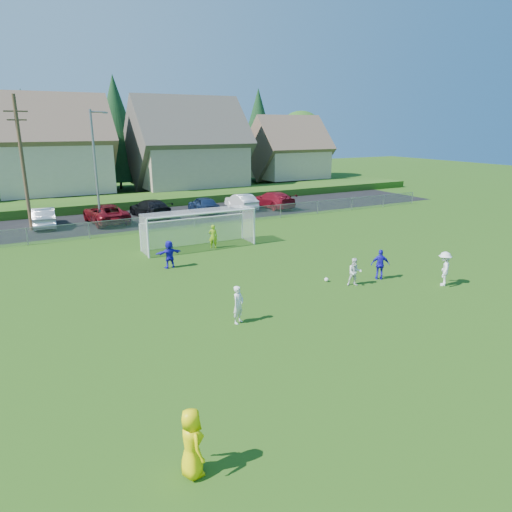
% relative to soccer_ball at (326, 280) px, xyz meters
% --- Properties ---
extents(ground, '(160.00, 160.00, 0.00)m').
position_rel_soccer_ball_xyz_m(ground, '(-3.24, -6.30, -0.11)').
color(ground, '#193D0C').
rests_on(ground, ground).
extents(asphalt_lot, '(60.00, 60.00, 0.00)m').
position_rel_soccer_ball_xyz_m(asphalt_lot, '(-3.24, 21.20, -0.10)').
color(asphalt_lot, black).
rests_on(asphalt_lot, ground).
extents(grass_embankment, '(70.00, 6.00, 0.80)m').
position_rel_soccer_ball_xyz_m(grass_embankment, '(-3.24, 28.70, 0.29)').
color(grass_embankment, '#1E420F').
rests_on(grass_embankment, ground).
extents(soccer_ball, '(0.22, 0.22, 0.22)m').
position_rel_soccer_ball_xyz_m(soccer_ball, '(0.00, 0.00, 0.00)').
color(soccer_ball, white).
rests_on(soccer_ball, ground).
extents(referee, '(0.59, 0.86, 1.70)m').
position_rel_soccer_ball_xyz_m(referee, '(-10.97, -9.51, 0.74)').
color(referee, '#FFE605').
rests_on(referee, ground).
extents(player_white_a, '(0.69, 0.62, 1.59)m').
position_rel_soccer_ball_xyz_m(player_white_a, '(-6.29, -2.42, 0.68)').
color(player_white_a, white).
rests_on(player_white_a, ground).
extents(player_white_b, '(0.87, 0.80, 1.44)m').
position_rel_soccer_ball_xyz_m(player_white_b, '(0.86, -1.15, 0.61)').
color(player_white_b, white).
rests_on(player_white_b, ground).
extents(player_white_c, '(1.28, 1.23, 1.75)m').
position_rel_soccer_ball_xyz_m(player_white_c, '(4.85, -3.24, 0.77)').
color(player_white_c, white).
rests_on(player_white_c, ground).
extents(player_blue_a, '(1.00, 0.85, 1.61)m').
position_rel_soccer_ball_xyz_m(player_blue_a, '(2.70, -0.99, 0.69)').
color(player_blue_a, '#1F15C7').
rests_on(player_blue_a, ground).
extents(player_blue_b, '(1.49, 0.51, 1.59)m').
position_rel_soccer_ball_xyz_m(player_blue_b, '(-6.38, 6.21, 0.69)').
color(player_blue_b, '#1F15C7').
rests_on(player_blue_b, ground).
extents(goalkeeper, '(0.68, 0.58, 1.58)m').
position_rel_soccer_ball_xyz_m(goalkeeper, '(-2.48, 9.04, 0.68)').
color(goalkeeper, '#A8DC19').
rests_on(goalkeeper, ground).
extents(car_b, '(1.89, 4.81, 1.56)m').
position_rel_soccer_ball_xyz_m(car_b, '(-11.76, 21.50, 0.67)').
color(car_b, silver).
rests_on(car_b, ground).
extents(car_c, '(3.20, 5.93, 1.58)m').
position_rel_soccer_ball_xyz_m(car_c, '(-7.12, 20.71, 0.68)').
color(car_c, '#620B12').
rests_on(car_c, ground).
extents(car_d, '(2.92, 5.68, 1.58)m').
position_rel_soccer_ball_xyz_m(car_d, '(-3.15, 21.49, 0.68)').
color(car_d, black).
rests_on(car_d, ground).
extents(car_e, '(1.90, 4.56, 1.54)m').
position_rel_soccer_ball_xyz_m(car_e, '(1.71, 21.07, 0.66)').
color(car_e, '#132445').
rests_on(car_e, ground).
extents(car_f, '(1.67, 4.58, 1.50)m').
position_rel_soccer_ball_xyz_m(car_f, '(5.66, 21.14, 0.64)').
color(car_f, silver).
rests_on(car_f, ground).
extents(car_g, '(2.80, 5.67, 1.58)m').
position_rel_soccer_ball_xyz_m(car_g, '(8.73, 20.44, 0.68)').
color(car_g, maroon).
rests_on(car_g, ground).
extents(soccer_goal, '(7.42, 1.90, 2.50)m').
position_rel_soccer_ball_xyz_m(soccer_goal, '(-3.24, 9.75, 1.52)').
color(soccer_goal, white).
rests_on(soccer_goal, ground).
extents(chainlink_fence, '(52.06, 0.06, 1.20)m').
position_rel_soccer_ball_xyz_m(chainlink_fence, '(-3.24, 15.70, 0.52)').
color(chainlink_fence, gray).
rests_on(chainlink_fence, ground).
extents(streetlight, '(1.38, 0.18, 9.00)m').
position_rel_soccer_ball_xyz_m(streetlight, '(-7.69, 19.70, 4.73)').
color(streetlight, slate).
rests_on(streetlight, ground).
extents(utility_pole, '(1.60, 0.26, 10.00)m').
position_rel_soccer_ball_xyz_m(utility_pole, '(-12.74, 20.70, 5.04)').
color(utility_pole, '#473321').
rests_on(utility_pole, ground).
extents(houses_row, '(53.90, 11.45, 13.27)m').
position_rel_soccer_ball_xyz_m(houses_row, '(-1.27, 36.16, 7.22)').
color(houses_row, tan).
rests_on(houses_row, ground).
extents(tree_row, '(65.98, 12.36, 13.80)m').
position_rel_soccer_ball_xyz_m(tree_row, '(-2.20, 42.43, 6.80)').
color(tree_row, '#382616').
rests_on(tree_row, ground).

